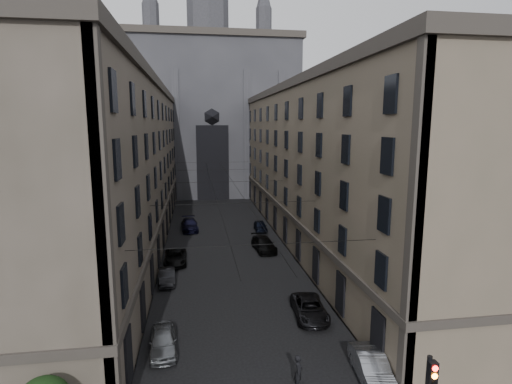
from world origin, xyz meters
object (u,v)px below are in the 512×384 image
car_left_midfar (175,257)px  car_left_far (190,225)px  car_left_near (163,341)px  car_right_far (260,226)px  car_left_midnear (167,276)px  car_right_near (372,368)px  gothic_tower (210,107)px  car_right_midnear (310,308)px  pedestrian (299,371)px  car_right_midfar (264,244)px

car_left_midfar → car_left_far: bearing=83.0°
car_left_near → car_right_far: car_left_near is taller
car_left_near → car_left_midnear: car_left_near is taller
car_left_midfar → car_right_near: 23.96m
gothic_tower → car_right_far: size_ratio=14.80×
car_left_near → car_right_near: size_ratio=0.93×
gothic_tower → car_right_midnear: bearing=-85.3°
car_left_near → pedestrian: size_ratio=2.22×
car_left_midnear → car_left_far: bearing=81.3°
car_left_far → car_right_far: car_left_far is taller
car_left_midfar → car_right_midnear: car_right_midnear is taller
car_left_midfar → car_right_far: 15.52m
car_left_near → car_left_midnear: 11.14m
car_right_near → car_right_midnear: size_ratio=0.91×
car_right_midfar → car_right_far: size_ratio=1.31×
car_right_far → pedestrian: pedestrian is taller
car_left_far → car_right_near: size_ratio=1.15×
car_left_midnear → car_left_far: (1.77, 18.21, 0.11)m
car_left_far → car_left_midnear: bearing=-99.8°
car_right_midnear → car_left_far: bearing=113.1°
car_right_midnear → pedestrian: pedestrian is taller
car_right_midfar → pedestrian: (-2.19, -23.82, 0.19)m
car_left_far → pedestrian: pedestrian is taller
car_right_midfar → car_right_far: (0.98, 8.37, -0.08)m
car_left_near → car_left_midfar: (-0.01, 16.24, -0.04)m
car_left_far → car_right_midnear: size_ratio=1.05×
car_left_near → car_right_midfar: size_ratio=0.81×
car_left_midnear → car_right_midnear: (10.82, -8.17, 0.05)m
car_right_near → car_right_far: (-1.02, 32.18, -0.07)m
car_left_midfar → car_right_midnear: 16.83m
car_left_midfar → car_right_midnear: (10.35, -13.27, 0.01)m
car_left_midfar → car_right_midnear: size_ratio=0.98×
car_left_far → car_right_midnear: bearing=-75.3°
car_left_far → car_right_near: car_left_far is taller
car_left_midfar → car_right_near: car_right_near is taller
car_left_midfar → car_right_far: size_ratio=1.23×
car_left_near → car_left_midnear: (-0.48, 11.13, -0.07)m
car_left_near → car_left_midfar: size_ratio=0.86×
car_left_midfar → car_left_far: size_ratio=0.94×
car_right_far → car_left_midfar: bearing=-131.6°
car_left_near → car_right_midnear: 10.76m
gothic_tower → pedestrian: 69.08m
car_right_far → gothic_tower: bearing=100.3°
car_right_far → pedestrian: size_ratio=2.09×
car_left_midfar → car_left_far: car_left_far is taller
gothic_tower → car_right_far: (5.18, -34.76, -17.13)m
car_right_near → car_right_midnear: car_right_near is taller
car_left_far → car_right_far: size_ratio=1.32×
car_right_midfar → pedestrian: size_ratio=2.75×
car_right_far → pedestrian: bearing=-93.8°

